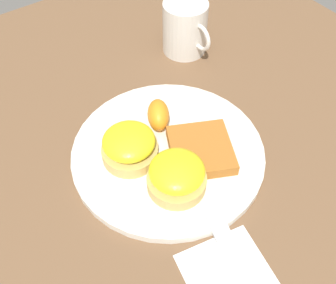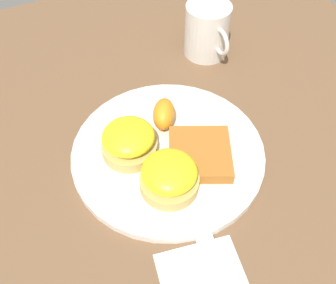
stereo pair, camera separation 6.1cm
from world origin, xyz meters
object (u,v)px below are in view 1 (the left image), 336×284
object	(u,v)px
sandwich_benedict_left	(129,146)
sandwich_benedict_right	(177,176)
fork	(202,190)
cup	(185,28)
orange_wedge	(158,115)
hashbrown_patty	(201,150)

from	to	relation	value
sandwich_benedict_left	sandwich_benedict_right	bearing A→B (deg)	17.19
fork	cup	xyz separation A→B (m)	(-0.30, 0.19, 0.04)
sandwich_benedict_right	cup	size ratio (longest dim) A/B	0.73
sandwich_benedict_left	orange_wedge	size ratio (longest dim) A/B	1.47
sandwich_benedict_left	sandwich_benedict_right	size ratio (longest dim) A/B	1.00
fork	cup	bearing A→B (deg)	147.17
sandwich_benedict_right	hashbrown_patty	distance (m)	0.07
sandwich_benedict_right	cup	bearing A→B (deg)	140.99
cup	sandwich_benedict_left	bearing A→B (deg)	-53.31
fork	cup	distance (m)	0.35
sandwich_benedict_right	fork	size ratio (longest dim) A/B	0.46
sandwich_benedict_left	hashbrown_patty	world-z (taller)	sandwich_benedict_left
orange_wedge	cup	distance (m)	0.23
orange_wedge	cup	bearing A→B (deg)	131.78
orange_wedge	fork	world-z (taller)	orange_wedge
sandwich_benedict_left	hashbrown_patty	bearing A→B (deg)	57.01
sandwich_benedict_right	hashbrown_patty	xyz separation A→B (m)	(-0.03, 0.07, -0.02)
hashbrown_patty	fork	bearing A→B (deg)	-36.47
hashbrown_patty	fork	xyz separation A→B (m)	(0.06, -0.04, -0.01)
sandwich_benedict_right	orange_wedge	bearing A→B (deg)	157.61
cup	orange_wedge	bearing A→B (deg)	-48.22
hashbrown_patty	orange_wedge	bearing A→B (deg)	-168.87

